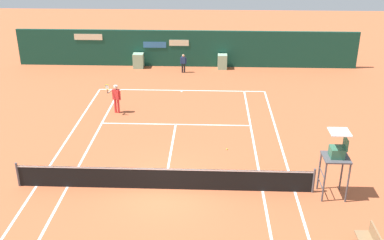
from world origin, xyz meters
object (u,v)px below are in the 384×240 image
object	(u,v)px
umpire_chair	(337,155)
tennis_ball_by_sideline	(227,149)
ball_kid_centre_post	(183,62)
player_on_baseline	(116,96)

from	to	relation	value
umpire_chair	tennis_ball_by_sideline	xyz separation A→B (m)	(-4.04, 3.76, -1.80)
ball_kid_centre_post	tennis_ball_by_sideline	xyz separation A→B (m)	(2.76, -11.85, -0.74)
player_on_baseline	tennis_ball_by_sideline	distance (m)	7.55
umpire_chair	tennis_ball_by_sideline	world-z (taller)	umpire_chair
player_on_baseline	ball_kid_centre_post	world-z (taller)	player_on_baseline
ball_kid_centre_post	player_on_baseline	bearing A→B (deg)	70.12
player_on_baseline	tennis_ball_by_sideline	bearing A→B (deg)	159.17
player_on_baseline	tennis_ball_by_sideline	xyz separation A→B (m)	(6.11, -4.32, -0.95)
tennis_ball_by_sideline	umpire_chair	bearing A→B (deg)	-42.89
player_on_baseline	tennis_ball_by_sideline	size ratio (longest dim) A/B	27.29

